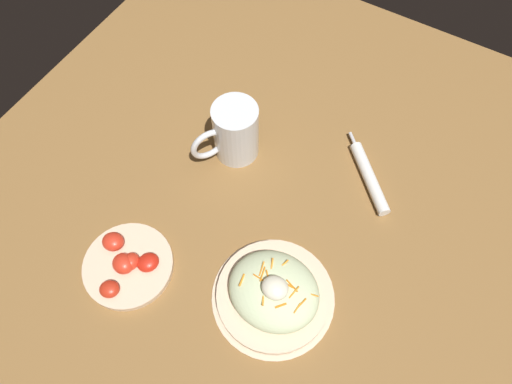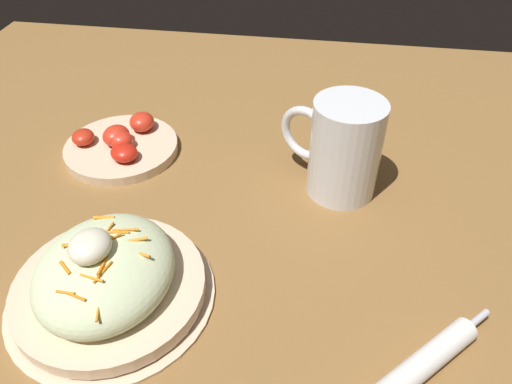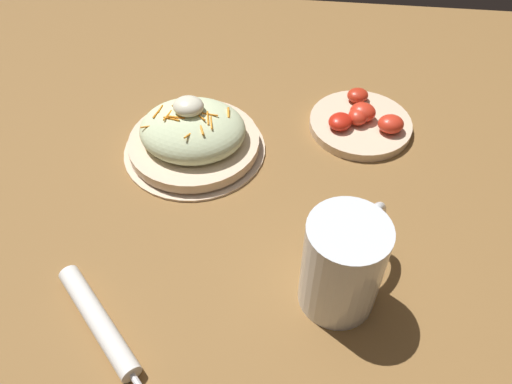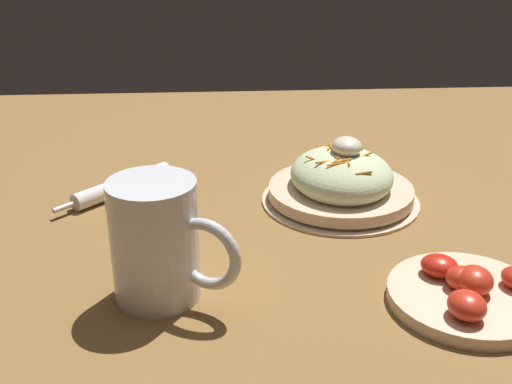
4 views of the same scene
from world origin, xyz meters
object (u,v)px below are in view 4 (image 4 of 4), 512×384
(beer_mug, at_px, (157,248))
(tomato_plate, at_px, (468,293))
(salad_plate, at_px, (341,182))
(napkin_roll, at_px, (122,186))

(beer_mug, height_order, tomato_plate, beer_mug)
(salad_plate, distance_m, tomato_plate, 0.30)
(tomato_plate, bearing_deg, salad_plate, -161.70)
(salad_plate, relative_size, beer_mug, 1.63)
(salad_plate, relative_size, tomato_plate, 1.33)
(beer_mug, relative_size, napkin_roll, 0.90)
(beer_mug, xyz_separation_m, tomato_plate, (0.04, 0.35, -0.05))
(tomato_plate, bearing_deg, beer_mug, -96.35)
(napkin_roll, distance_m, tomato_plate, 0.54)
(salad_plate, height_order, beer_mug, beer_mug)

